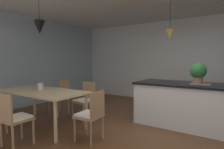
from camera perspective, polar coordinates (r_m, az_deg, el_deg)
ground_plane at (r=3.42m, az=12.58°, el=-19.74°), size 10.00×8.40×0.04m
wall_back_kitchen at (r=6.29m, az=23.68°, el=3.73°), size 10.00×0.12×2.70m
window_wall_left_glazing at (r=5.95m, az=-26.71°, el=3.63°), size 0.06×8.40×2.70m
dining_table at (r=4.10m, az=-20.83°, el=-5.58°), size 1.90×0.92×0.76m
chair_far_left at (r=4.97m, az=-15.79°, el=-6.28°), size 0.40×0.40×0.87m
chair_far_right at (r=4.36m, az=-8.39°, el=-7.63°), size 0.42×0.42×0.87m
chair_near_right at (r=3.36m, az=-28.20°, el=-11.67°), size 0.40×0.40×0.87m
chair_kitchen_end at (r=3.18m, az=-6.47°, el=-12.06°), size 0.43×0.43×0.87m
kitchen_island at (r=4.20m, az=22.61°, el=-8.53°), size 2.14×0.98×0.91m
pendant_over_table at (r=3.94m, az=-21.62°, el=13.49°), size 0.22×0.22×0.81m
pendant_over_island_main at (r=4.24m, az=17.55°, el=11.76°), size 0.19×0.19×0.88m
potted_plant_on_island at (r=4.08m, az=25.23°, el=0.72°), size 0.32×0.32×0.43m
vase_on_dining_table at (r=4.18m, az=-21.35°, el=-3.44°), size 0.12×0.12×0.14m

